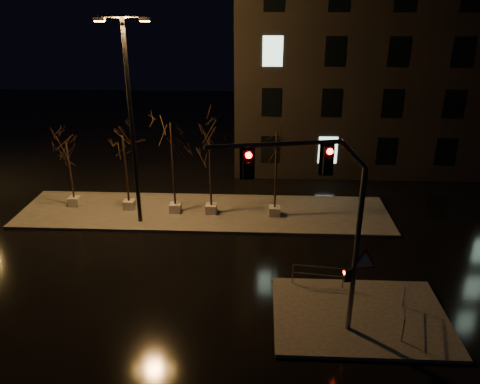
{
  "coord_description": "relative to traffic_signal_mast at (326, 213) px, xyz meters",
  "views": [
    {
      "loc": [
        3.36,
        -19.29,
        12.1
      ],
      "look_at": [
        2.32,
        2.78,
        2.8
      ],
      "focal_mm": 35.0,
      "sensor_mm": 36.0,
      "label": 1
    }
  ],
  "objects": [
    {
      "name": "median",
      "position": [
        -5.64,
        10.62,
        -5.11
      ],
      "size": [
        22.0,
        5.0,
        0.15
      ],
      "primitive_type": "cube",
      "color": "#413F3A",
      "rests_on": "ground"
    },
    {
      "name": "tree_4",
      "position": [
        -1.42,
        10.24,
        -1.1
      ],
      "size": [
        1.8,
        1.8,
        5.18
      ],
      "color": "#A4A199",
      "rests_on": "median"
    },
    {
      "name": "ground",
      "position": [
        -5.64,
        4.62,
        -5.18
      ],
      "size": [
        90.0,
        90.0,
        0.0
      ],
      "primitive_type": "plane",
      "color": "black",
      "rests_on": "ground"
    },
    {
      "name": "tree_3",
      "position": [
        -5.17,
        10.4,
        -1.46
      ],
      "size": [
        1.8,
        1.8,
        4.71
      ],
      "color": "#A4A199",
      "rests_on": "median"
    },
    {
      "name": "tree_1",
      "position": [
        -10.2,
        10.77,
        -1.44
      ],
      "size": [
        1.8,
        1.8,
        4.73
      ],
      "color": "#A4A199",
      "rests_on": "median"
    },
    {
      "name": "tree_2",
      "position": [
        -7.32,
        10.44,
        -0.8
      ],
      "size": [
        1.8,
        1.8,
        5.59
      ],
      "color": "#A4A199",
      "rests_on": "median"
    },
    {
      "name": "sidewalk_corner",
      "position": [
        1.86,
        1.12,
        -5.11
      ],
      "size": [
        7.0,
        5.0,
        0.15
      ],
      "primitive_type": "cube",
      "color": "#413F3A",
      "rests_on": "ground"
    },
    {
      "name": "building",
      "position": [
        8.36,
        22.62,
        2.32
      ],
      "size": [
        25.0,
        12.0,
        15.0
      ],
      "primitive_type": "cube",
      "color": "black",
      "rests_on": "ground"
    },
    {
      "name": "traffic_signal_mast",
      "position": [
        0.0,
        0.0,
        0.0
      ],
      "size": [
        6.19,
        1.24,
        7.66
      ],
      "rotation": [
        0.0,
        0.0,
        0.19
      ],
      "color": "#5A5C62",
      "rests_on": "sidewalk_corner"
    },
    {
      "name": "streetlight_main",
      "position": [
        -9.14,
        9.15,
        1.35
      ],
      "size": [
        2.77,
        0.48,
        11.07
      ],
      "rotation": [
        0.0,
        0.0,
        0.06
      ],
      "color": "black",
      "rests_on": "median"
    },
    {
      "name": "tree_0",
      "position": [
        -13.7,
        11.11,
        -1.91
      ],
      "size": [
        1.8,
        1.8,
        4.11
      ],
      "color": "#A4A199",
      "rests_on": "median"
    },
    {
      "name": "guard_rail_a",
      "position": [
        0.33,
        3.12,
        -4.4
      ],
      "size": [
        2.25,
        0.31,
        0.98
      ],
      "rotation": [
        0.0,
        0.0,
        -0.12
      ],
      "color": "#5A5C62",
      "rests_on": "sidewalk_corner"
    },
    {
      "name": "guard_rail_b",
      "position": [
        3.41,
        0.63,
        -4.34
      ],
      "size": [
        0.67,
        2.18,
        1.07
      ],
      "rotation": [
        0.0,
        0.0,
        1.29
      ],
      "color": "#5A5C62",
      "rests_on": "sidewalk_corner"
    }
  ]
}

